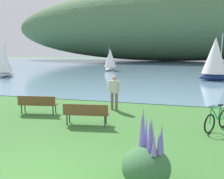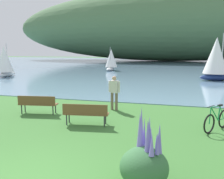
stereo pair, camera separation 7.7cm
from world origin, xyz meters
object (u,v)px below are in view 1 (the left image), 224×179
person_at_shoreline (114,91)px  sailboat_toward_hillside (215,58)px  park_bench_further_along (86,112)px  sailboat_mid_bay (110,60)px  bicycle_leaning_near_bench (217,120)px  park_bench_near_camera (38,103)px  sailboat_nearest_to_shore (3,61)px

person_at_shoreline → sailboat_toward_hillside: 15.31m
park_bench_further_along → sailboat_mid_bay: size_ratio=0.54×
bicycle_leaning_near_bench → sailboat_mid_bay: size_ratio=0.43×
park_bench_further_along → sailboat_mid_bay: bearing=103.1°
park_bench_near_camera → sailboat_toward_hillside: 18.40m
park_bench_further_along → person_at_shoreline: person_at_shoreline is taller
bicycle_leaning_near_bench → sailboat_nearest_to_shore: sailboat_nearest_to_shore is taller
park_bench_near_camera → bicycle_leaning_near_bench: size_ratio=1.26×
park_bench_further_along → bicycle_leaning_near_bench: bicycle_leaning_near_bench is taller
sailboat_nearest_to_shore → sailboat_mid_bay: bearing=50.3°
park_bench_near_camera → bicycle_leaning_near_bench: bearing=-2.6°
park_bench_further_along → sailboat_nearest_to_shore: 20.42m
sailboat_nearest_to_shore → sailboat_mid_bay: (9.22, 11.10, -0.13)m
park_bench_further_along → sailboat_nearest_to_shore: sailboat_nearest_to_shore is taller
person_at_shoreline → sailboat_mid_bay: bearing=105.8°
sailboat_nearest_to_shore → sailboat_toward_hillside: bearing=6.7°
park_bench_near_camera → park_bench_further_along: bearing=-19.7°
park_bench_near_camera → sailboat_nearest_to_shore: bearing=133.7°
person_at_shoreline → sailboat_toward_hillside: bearing=64.1°
park_bench_further_along → sailboat_toward_hillside: size_ratio=0.40×
park_bench_further_along → person_at_shoreline: 2.75m
person_at_shoreline → sailboat_mid_bay: size_ratio=0.50×
sailboat_nearest_to_shore → sailboat_toward_hillside: sailboat_toward_hillside is taller
park_bench_near_camera → park_bench_further_along: size_ratio=1.00×
park_bench_further_along → bicycle_leaning_near_bench: bearing=7.5°
sailboat_mid_bay → park_bench_near_camera: bearing=-82.8°
park_bench_near_camera → person_at_shoreline: bearing=27.0°
bicycle_leaning_near_bench → sailboat_mid_bay: 26.54m
person_at_shoreline → sailboat_nearest_to_shore: bearing=144.3°
park_bench_near_camera → sailboat_mid_bay: bearing=97.2°
park_bench_near_camera → person_at_shoreline: size_ratio=1.08×
sailboat_toward_hillside → person_at_shoreline: bearing=-115.9°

